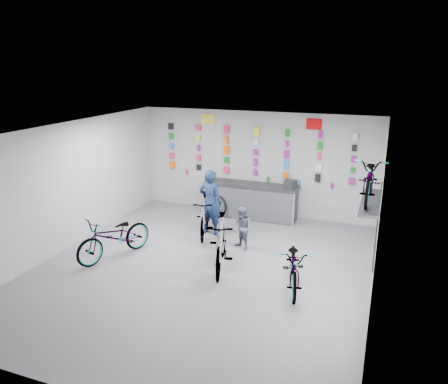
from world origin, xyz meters
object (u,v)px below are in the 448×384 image
at_px(bike_left, 115,237).
at_px(bike_center, 221,243).
at_px(counter, 251,201).
at_px(bike_right, 295,265).
at_px(customer, 242,228).
at_px(bike_service, 204,217).
at_px(clerk, 210,202).

relative_size(bike_left, bike_center, 0.99).
distance_m(counter, bike_left, 4.24).
bearing_deg(bike_left, counter, 81.49).
distance_m(bike_right, customer, 2.09).
xyz_separation_m(counter, bike_service, (-0.72, -1.72, 0.02)).
relative_size(counter, clerk, 1.56).
height_order(counter, clerk, clerk).
relative_size(bike_left, clerk, 1.12).
xyz_separation_m(counter, clerk, (-0.62, -1.54, 0.38)).
xyz_separation_m(bike_left, bike_service, (1.38, 1.97, -0.00)).
height_order(bike_service, customer, customer).
bearing_deg(counter, bike_center, -83.74).
relative_size(counter, bike_service, 1.60).
bearing_deg(customer, bike_right, -9.24).
bearing_deg(bike_left, bike_right, 22.30).
distance_m(bike_left, bike_service, 2.40).
height_order(bike_center, bike_service, bike_center).
bearing_deg(counter, bike_right, -60.63).
relative_size(counter, customer, 2.57).
bearing_deg(counter, customer, -78.06).
bearing_deg(bike_service, clerk, 43.55).
bearing_deg(clerk, customer, 152.00).
xyz_separation_m(bike_right, bike_service, (-2.75, 1.89, 0.04)).
bearing_deg(bike_service, bike_left, -142.46).
height_order(bike_service, clerk, clerk).
xyz_separation_m(bike_service, clerk, (0.10, 0.18, 0.35)).
bearing_deg(bike_center, bike_left, 171.53).
distance_m(counter, customer, 2.26).
distance_m(bike_left, customer, 2.96).
bearing_deg(customer, counter, 134.48).
bearing_deg(bike_left, customer, 51.03).
relative_size(bike_right, customer, 1.71).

